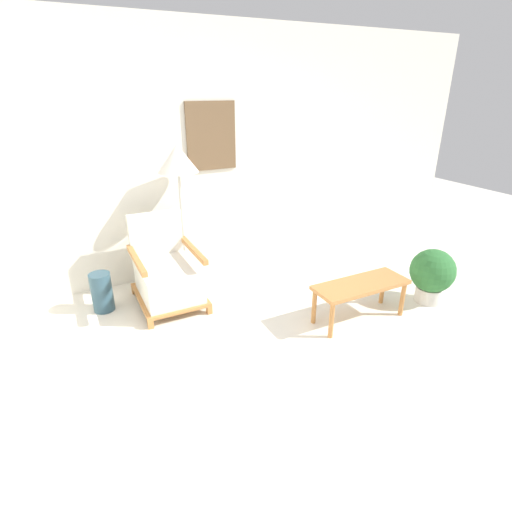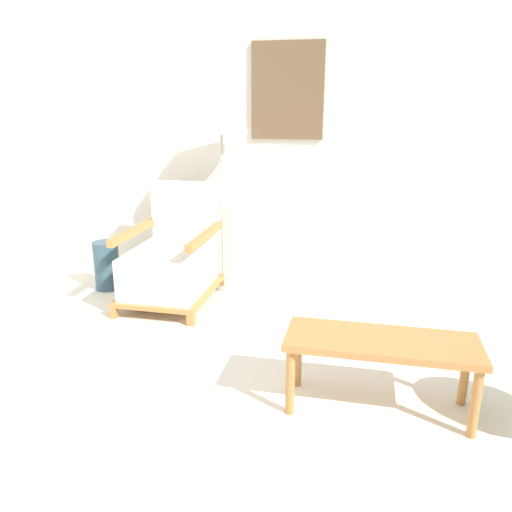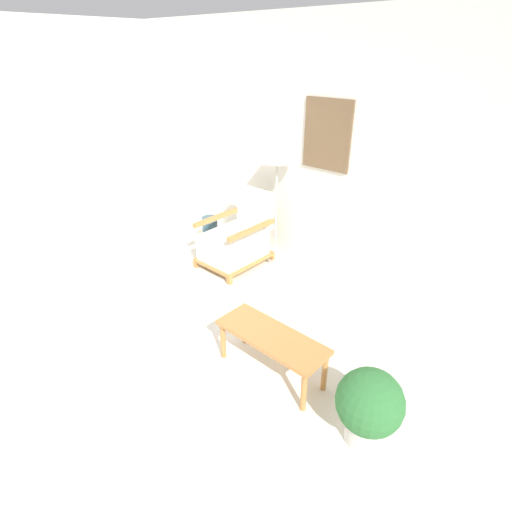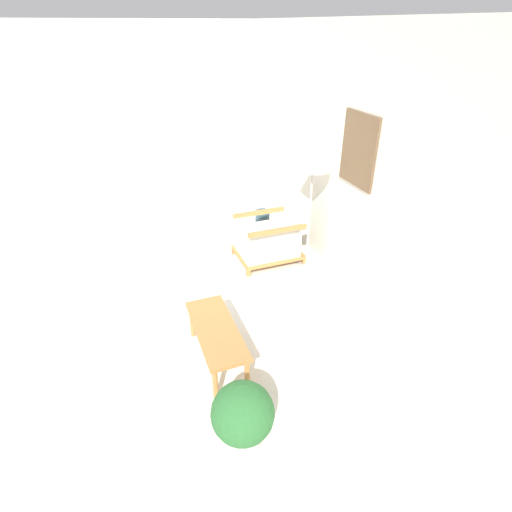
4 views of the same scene
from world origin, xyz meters
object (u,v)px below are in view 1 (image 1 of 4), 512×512
at_px(floor_lamp, 178,163).
at_px(coffee_table, 361,288).
at_px(armchair, 167,275).
at_px(potted_plant, 432,273).
at_px(vase, 102,292).

xyz_separation_m(floor_lamp, coffee_table, (1.22, -1.50, -1.01)).
xyz_separation_m(armchair, potted_plant, (2.39, -1.19, 0.01)).
relative_size(floor_lamp, vase, 3.87).
bearing_deg(coffee_table, floor_lamp, 129.06).
bearing_deg(armchair, vase, 167.93).
xyz_separation_m(coffee_table, potted_plant, (0.87, -0.06, -0.01)).
bearing_deg(floor_lamp, potted_plant, -36.73).
height_order(coffee_table, vase, vase).
distance_m(floor_lamp, coffee_table, 2.18).
bearing_deg(floor_lamp, coffee_table, -50.94).
bearing_deg(floor_lamp, vase, -165.89).
bearing_deg(coffee_table, vase, 149.37).
distance_m(coffee_table, vase, 2.49).
height_order(armchair, floor_lamp, floor_lamp).
distance_m(coffee_table, potted_plant, 0.87).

